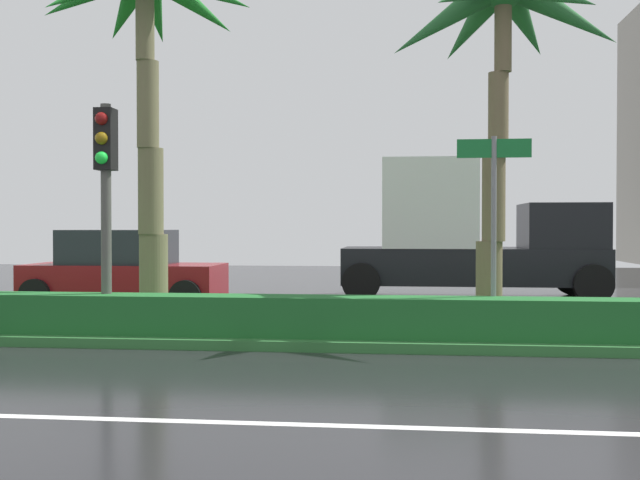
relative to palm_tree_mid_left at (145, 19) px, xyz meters
The scene contains 10 objects.
ground_plane 8.46m from the palm_tree_mid_left, ahead, with size 90.00×42.00×0.10m, color black.
near_lane_divider_stripe 10.44m from the palm_tree_mid_left, 44.04° to the right, with size 81.00×0.14×0.01m, color white.
median_strip 8.35m from the palm_tree_mid_left, ahead, with size 85.50×4.00×0.15m, color #2D6B33.
median_hedge 8.27m from the palm_tree_mid_left, 14.09° to the right, with size 76.50×0.70×0.60m.
palm_tree_mid_left is the anchor object (origin of this frame).
palm_tree_centre_left 6.10m from the palm_tree_mid_left, ahead, with size 3.98×3.86×6.15m.
traffic_signal_median_left 3.19m from the palm_tree_mid_left, 94.87° to the right, with size 0.28×0.43×3.55m.
street_name_sign 6.83m from the palm_tree_mid_left, 12.23° to the right, with size 1.10×0.08×3.00m.
car_in_traffic_leading 6.05m from the palm_tree_mid_left, 116.54° to the left, with size 4.30×2.02×1.72m.
box_truck_lead 9.79m from the palm_tree_mid_left, 47.66° to the left, with size 6.40×2.64×3.46m.
Camera 1 is at (-1.87, -4.95, 1.80)m, focal length 43.70 mm.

